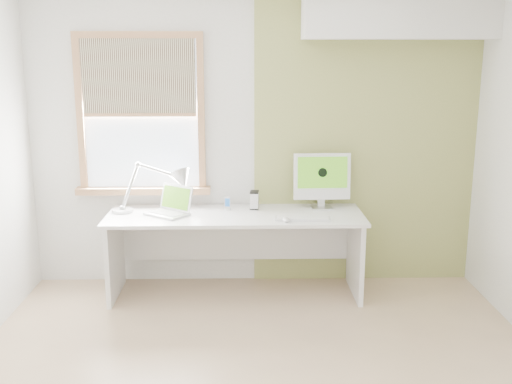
{
  "coord_description": "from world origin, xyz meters",
  "views": [
    {
      "loc": [
        -0.1,
        -3.6,
        2.08
      ],
      "look_at": [
        0.0,
        1.05,
        1.0
      ],
      "focal_mm": 42.15,
      "sensor_mm": 36.0,
      "label": 1
    }
  ],
  "objects_px": {
    "imac": "(322,178)",
    "desk": "(235,234)",
    "desk_lamp": "(171,183)",
    "laptop": "(171,207)",
    "external_drive": "(254,200)"
  },
  "relations": [
    {
      "from": "imac",
      "to": "laptop",
      "type": "bearing_deg",
      "value": -172.38
    },
    {
      "from": "imac",
      "to": "desk",
      "type": "bearing_deg",
      "value": -169.85
    },
    {
      "from": "desk_lamp",
      "to": "laptop",
      "type": "distance_m",
      "value": 0.25
    },
    {
      "from": "desk",
      "to": "laptop",
      "type": "distance_m",
      "value": 0.61
    },
    {
      "from": "desk",
      "to": "laptop",
      "type": "relative_size",
      "value": 5.01
    },
    {
      "from": "laptop",
      "to": "imac",
      "type": "height_order",
      "value": "imac"
    },
    {
      "from": "desk",
      "to": "desk_lamp",
      "type": "height_order",
      "value": "desk_lamp"
    },
    {
      "from": "desk",
      "to": "desk_lamp",
      "type": "distance_m",
      "value": 0.72
    },
    {
      "from": "laptop",
      "to": "external_drive",
      "type": "distance_m",
      "value": 0.74
    },
    {
      "from": "desk",
      "to": "laptop",
      "type": "bearing_deg",
      "value": -175.94
    },
    {
      "from": "desk",
      "to": "desk_lamp",
      "type": "xyz_separation_m",
      "value": [
        -0.57,
        0.15,
        0.42
      ]
    },
    {
      "from": "external_drive",
      "to": "imac",
      "type": "distance_m",
      "value": 0.63
    },
    {
      "from": "desk",
      "to": "external_drive",
      "type": "xyz_separation_m",
      "value": [
        0.17,
        0.12,
        0.27
      ]
    },
    {
      "from": "desk",
      "to": "laptop",
      "type": "height_order",
      "value": "laptop"
    },
    {
      "from": "laptop",
      "to": "imac",
      "type": "xyz_separation_m",
      "value": [
        1.32,
        0.18,
        0.22
      ]
    }
  ]
}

